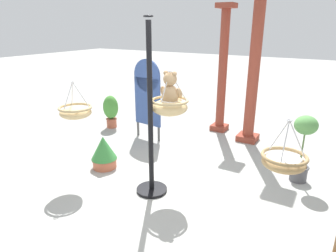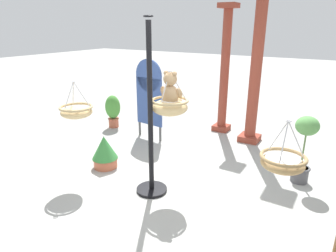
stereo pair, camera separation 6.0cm
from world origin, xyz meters
TOP-DOWN VIEW (x-y plane):
  - ground_plane at (0.00, 0.00)m, footprint 40.00×40.00m
  - display_pole_central at (-0.21, -0.08)m, footprint 0.44×0.44m
  - hanging_basket_with_teddy at (-0.06, 0.17)m, footprint 0.52×0.52m
  - teddy_bear at (-0.06, 0.19)m, footprint 0.32×0.28m
  - hanging_basket_left_high at (-1.37, -0.31)m, footprint 0.49×0.49m
  - hanging_basket_right_low at (1.53, -0.25)m, footprint 0.46×0.46m
  - greenhouse_pillar_left at (0.40, 2.59)m, footprint 0.41×0.41m
  - greenhouse_pillar_right at (-0.34, 2.89)m, footprint 0.36×0.36m
  - potted_plant_flowering_red at (-1.30, 0.13)m, footprint 0.43×0.43m
  - potted_plant_tall_leafy at (-2.58, 1.78)m, footprint 0.35×0.35m
  - potted_plant_small_succulent at (1.56, 1.32)m, footprint 0.33×0.33m
  - display_sign_board at (-1.45, 1.65)m, footprint 0.65×0.11m

SIDE VIEW (x-z plane):
  - ground_plane at x=0.00m, z-range 0.00..0.00m
  - potted_plant_flowering_red at x=-1.30m, z-range 0.00..0.55m
  - potted_plant_tall_leafy at x=-2.58m, z-range 0.04..0.80m
  - potted_plant_small_succulent at x=1.56m, z-range 0.09..1.13m
  - display_pole_central at x=-0.21m, z-range -0.46..1.93m
  - display_sign_board at x=-1.45m, z-range 0.15..1.80m
  - hanging_basket_right_low at x=1.53m, z-range 0.71..1.24m
  - hanging_basket_left_high at x=-1.37m, z-range 0.80..1.35m
  - hanging_basket_with_teddy at x=-0.06m, z-range 0.93..1.53m
  - greenhouse_pillar_right at x=-0.34m, z-range -0.05..2.65m
  - teddy_bear at x=-0.06m, z-range 1.20..1.67m
  - greenhouse_pillar_left at x=0.40m, z-range -0.05..3.03m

